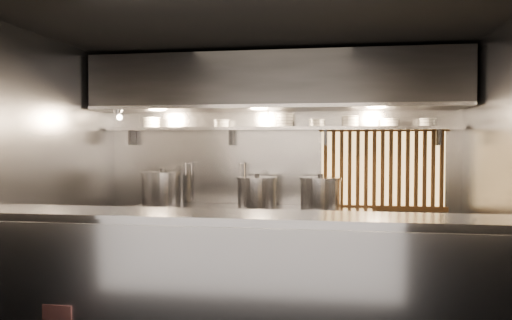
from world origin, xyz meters
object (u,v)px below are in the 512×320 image
(pendant_bulb, at_px, (268,122))
(stock_pot_mid, at_px, (257,192))
(heat_lamp, at_px, (118,113))
(stock_pot_left, at_px, (162,189))
(stock_pot_right, at_px, (320,193))

(pendant_bulb, xyz_separation_m, stock_pot_mid, (-0.13, -0.08, -0.87))
(heat_lamp, distance_m, stock_pot_mid, 1.95)
(pendant_bulb, bearing_deg, stock_pot_left, -177.68)
(pendant_bulb, xyz_separation_m, stock_pot_left, (-1.34, -0.05, -0.84))
(pendant_bulb, relative_size, stock_pot_left, 0.29)
(heat_lamp, distance_m, pendant_bulb, 1.83)
(heat_lamp, height_order, stock_pot_left, heat_lamp)
(pendant_bulb, relative_size, stock_pot_right, 0.28)
(stock_pot_left, relative_size, stock_pot_right, 0.96)
(stock_pot_mid, height_order, stock_pot_right, stock_pot_right)
(heat_lamp, relative_size, pendant_bulb, 1.87)
(heat_lamp, bearing_deg, stock_pot_right, 7.14)
(heat_lamp, relative_size, stock_pot_right, 0.53)
(pendant_bulb, height_order, stock_pot_left, pendant_bulb)
(heat_lamp, height_order, stock_pot_mid, heat_lamp)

